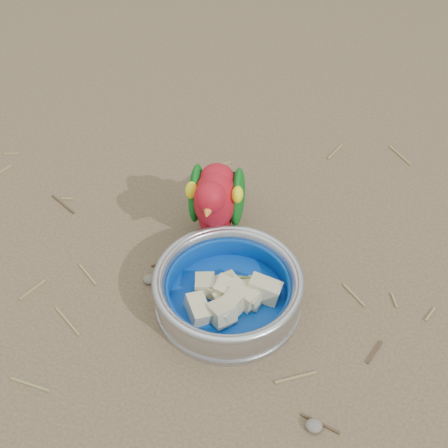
# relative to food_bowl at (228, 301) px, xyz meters

# --- Properties ---
(ground) EXTENTS (60.00, 60.00, 0.00)m
(ground) POSITION_rel_food_bowl_xyz_m (-0.01, -0.02, -0.01)
(ground) COLOR brown
(food_bowl) EXTENTS (0.21, 0.21, 0.02)m
(food_bowl) POSITION_rel_food_bowl_xyz_m (0.00, 0.00, 0.00)
(food_bowl) COLOR #B2B2BA
(food_bowl) RESTS_ON ground
(bowl_wall) EXTENTS (0.21, 0.21, 0.04)m
(bowl_wall) POSITION_rel_food_bowl_xyz_m (0.00, 0.00, 0.03)
(bowl_wall) COLOR #B2B2BA
(bowl_wall) RESTS_ON food_bowl
(fruit_wedges) EXTENTS (0.13, 0.13, 0.03)m
(fruit_wedges) POSITION_rel_food_bowl_xyz_m (0.00, 0.00, 0.02)
(fruit_wedges) COLOR #C3B88A
(fruit_wedges) RESTS_ON food_bowl
(lory_parrot) EXTENTS (0.09, 0.18, 0.15)m
(lory_parrot) POSITION_rel_food_bowl_xyz_m (-0.04, 0.13, 0.07)
(lory_parrot) COLOR #AC0F1D
(lory_parrot) RESTS_ON ground
(ground_debris) EXTENTS (0.90, 0.80, 0.01)m
(ground_debris) POSITION_rel_food_bowl_xyz_m (-0.01, 0.06, -0.01)
(ground_debris) COLOR olive
(ground_debris) RESTS_ON ground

